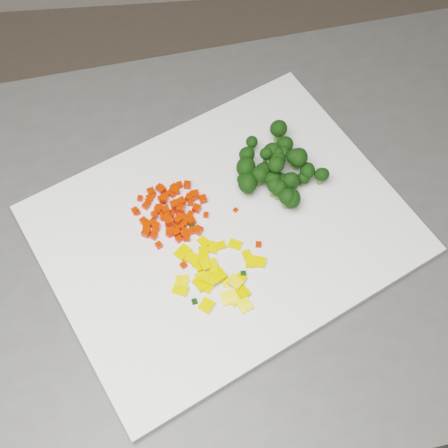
{
  "coord_description": "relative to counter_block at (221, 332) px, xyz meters",
  "views": [
    {
      "loc": [
        -0.05,
        0.04,
        1.7
      ],
      "look_at": [
        -0.01,
        0.48,
        0.92
      ],
      "focal_mm": 50.0,
      "sensor_mm": 36.0,
      "label": 1
    }
  ],
  "objects": [
    {
      "name": "carrot_cube_19",
      "position": [
        -0.07,
        -0.01,
        0.47
      ],
      "size": [
        0.01,
        0.01,
        0.01
      ],
      "primitive_type": "cube",
      "rotation": [
        0.0,
        0.0,
        0.63
      ],
      "color": "red",
      "rests_on": "carrot_pile"
    },
    {
      "name": "broccoli_floret_10",
      "position": [
        0.14,
        0.07,
        0.48
      ],
      "size": [
        0.03,
        0.03,
        0.04
      ],
      "primitive_type": null,
      "color": "black",
      "rests_on": "broccoli_pile"
    },
    {
      "name": "pepper_chunk_0",
      "position": [
        -0.03,
        -0.12,
        0.47
      ],
      "size": [
        0.03,
        0.02,
        0.01
      ],
      "primitive_type": "cube",
      "rotation": [
        -0.08,
        -0.05,
        0.95
      ],
      "color": "#E1B10B",
      "rests_on": "pepper_pile"
    },
    {
      "name": "carrot_cube_21",
      "position": [
        -0.08,
        0.02,
        0.47
      ],
      "size": [
        0.01,
        0.01,
        0.01
      ],
      "primitive_type": "cube",
      "rotation": [
        0.0,
        0.0,
        0.03
      ],
      "color": "red",
      "rests_on": "carrot_pile"
    },
    {
      "name": "pepper_chunk_9",
      "position": [
        -0.01,
        -0.07,
        0.47
      ],
      "size": [
        0.01,
        0.02,
        0.01
      ],
      "primitive_type": "cube",
      "rotation": [
        -0.13,
        -0.05,
        1.7
      ],
      "color": "#E1B10B",
      "rests_on": "pepper_pile"
    },
    {
      "name": "broccoli_floret_24",
      "position": [
        0.09,
        0.07,
        0.5
      ],
      "size": [
        0.03,
        0.03,
        0.04
      ],
      "primitive_type": null,
      "color": "black",
      "rests_on": "broccoli_pile"
    },
    {
      "name": "stray_bit_6",
      "position": [
        -0.06,
        -0.06,
        0.47
      ],
      "size": [
        0.01,
        0.01,
        0.01
      ],
      "primitive_type": "cube",
      "rotation": [
        0.0,
        0.0,
        0.57
      ],
      "color": "red",
      "rests_on": "cutting_board"
    },
    {
      "name": "carrot_cube_24",
      "position": [
        -0.06,
        0.02,
        0.47
      ],
      "size": [
        0.01,
        0.01,
        0.01
      ],
      "primitive_type": "cube",
      "rotation": [
        0.0,
        0.0,
        2.06
      ],
      "color": "red",
      "rests_on": "carrot_pile"
    },
    {
      "name": "pepper_chunk_10",
      "position": [
        -0.06,
        -0.09,
        0.47
      ],
      "size": [
        0.02,
        0.02,
        0.01
      ],
      "primitive_type": "cube",
      "rotation": [
        0.04,
        -0.12,
        1.01
      ],
      "color": "#E1B10B",
      "rests_on": "pepper_pile"
    },
    {
      "name": "carrot_cube_2",
      "position": [
        -0.05,
        -0.01,
        0.47
      ],
      "size": [
        0.01,
        0.01,
        0.01
      ],
      "primitive_type": "cube",
      "rotation": [
        0.0,
        0.0,
        2.33
      ],
      "color": "red",
      "rests_on": "carrot_pile"
    },
    {
      "name": "pepper_chunk_4",
      "position": [
        0.01,
        -0.12,
        0.47
      ],
      "size": [
        0.03,
        0.03,
        0.01
      ],
      "primitive_type": "cube",
      "rotation": [
        -0.04,
        -0.06,
        2.22
      ],
      "color": "#E1B10B",
      "rests_on": "pepper_pile"
    },
    {
      "name": "carrot_cube_55",
      "position": [
        -0.04,
        0.04,
        0.47
      ],
      "size": [
        0.01,
        0.01,
        0.01
      ],
      "primitive_type": "cube",
      "rotation": [
        0.0,
        0.0,
        1.47
      ],
      "color": "red",
      "rests_on": "carrot_pile"
    },
    {
      "name": "carrot_cube_37",
      "position": [
        -0.07,
        0.02,
        0.48
      ],
      "size": [
        0.01,
        0.01,
        0.01
      ],
      "primitive_type": "cube",
      "rotation": [
        0.0,
        0.0,
        3.04
      ],
      "color": "red",
      "rests_on": "carrot_pile"
    },
    {
      "name": "carrot_cube_23",
      "position": [
        -0.1,
        0.06,
        0.47
      ],
      "size": [
        0.01,
        0.01,
        0.01
      ],
      "primitive_type": "cube",
      "rotation": [
        0.0,
        0.0,
        2.39
      ],
      "color": "red",
      "rests_on": "carrot_pile"
    },
    {
      "name": "broccoli_floret_26",
      "position": [
        0.09,
        0.08,
        0.5
      ],
      "size": [
        0.03,
        0.03,
        0.03
      ],
      "primitive_type": null,
      "color": "black",
      "rests_on": "broccoli_pile"
    },
    {
      "name": "pepper_chunk_24",
      "position": [
        0.02,
        -0.09,
        0.47
      ],
      "size": [
        0.02,
        0.02,
        0.01
      ],
      "primitive_type": "cube",
      "rotation": [
        -0.14,
        0.06,
        0.84
      ],
      "color": "#E1B10B",
      "rests_on": "pepper_pile"
    },
    {
      "name": "carrot_cube_66",
      "position": [
        -0.09,
        0.03,
        0.47
      ],
      "size": [
        0.01,
        0.01,
        0.01
      ],
      "primitive_type": "cube",
      "rotation": [
        0.0,
        0.0,
        1.63
      ],
      "color": "red",
      "rests_on": "carrot_pile"
    },
    {
      "name": "carrot_cube_77",
      "position": [
        -0.08,
        0.05,
        0.47
      ],
      "size": [
        0.01,
        0.01,
        0.01
      ],
      "primitive_type": "cube",
      "rotation": [
        0.0,
        0.0,
        2.01
      ],
      "color": "red",
      "rests_on": "carrot_pile"
    },
    {
      "name": "carrot_cube_62",
      "position": [
        -0.05,
        0.01,
        0.47
      ],
      "size": [
        0.01,
        0.01,
        0.01
      ],
      "primitive_type": "cube",
      "rotation": [
        0.0,
        0.0,
        3.02
      ],
      "color": "red",
      "rests_on": "carrot_pile"
    },
    {
      "name": "pepper_chunk_20",
      "position": [
        -0.03,
        -0.08,
        0.47
      ],
      "size": [
        0.02,
        0.02,
        0.01
      ],
      "primitive_type": "cube",
      "rotation": [
        -0.04,
        -0.08,
        1.89
      ],
      "color": "#E1B10B",
      "rests_on": "pepper_pile"
    },
    {
      "name": "pepper_chunk_5",
      "position": [
        -0.03,
        -0.09,
        0.47
      ],
      "size": [
        0.03,
        0.03,
        0.01
      ],
      "primitive_type": "cube",
      "rotation": [
        -0.13,
        0.1,
        0.39
      ],
      "color": "#E1B10B",
      "rests_on": "pepper_pile"
    },
    {
      "name": "carrot_cube_7",
      "position": [
        -0.11,
        0.01,
        0.47
      ],
      "size": [
        0.01,
        0.01,
        0.01
      ],
      "primitive_type": "cube",
      "rotation": [
        0.0,
        0.0,
        0.42
      ],
      "color": "red",
      "rests_on": "carrot_pile"
    },
    {
      "name": "broccoli_floret_23",
      "position": [
        0.04,
        0.05,
        0.48
      ],
      "size": [
        0.04,
        0.04,
        0.04
      ],
      "primitive_type": null,
      "color": "black",
      "rests_on": "broccoli_pile"
    },
    {
      "name": "carrot_cube_56",
      "position": [
        -0.07,
        -0.01,
        0.47
      ],
      "size": [
        0.01,
        0.01,
        0.01
      ],
      "primitive_type": "cube",
      "rotation": [
        0.0,
        0.0,
        0.61
      ],
      "color": "red",
      "rests_on": "carrot_pile"
    },
    {
      "name": "pepper_chunk_1",
      "position": [
        -0.0,
        -0.03,
        0.47
      ],
      "size": [
        0.02,
        0.02,
        0.01
      ],
      "primitive_type": "cube",
      "rotation": [
        -0.09,
        -0.08,
        0.21
      ],
      "color": "#E1B10B",
      "rests_on": "pepper_pile"
    },
    {
      "name": "pepper_chunk_13",
      "position": [
        -0.03,
        -0.06,
        0.47
      ],
      "size": [
        0.03,
        0.03,
        0.01
      ],
      "primitive_type": "cube",
      "rotation": [
        -0.1,
        0.11,
        2.0
      ],
      "color": "#E1B10B",
      "rests_on": "pepper_pile"
    },
    {
      "name": "carrot_cube_0",
      "position": [
        -0.05,
        0.04,
        0.47
      ],
      "size": [
        0.01,
        0.01,
        0.01
      ],
      "primitive_type": "cube",
      "rotation": [
        0.0,
        0.0,
        0.27
      ],
      "color": "red",
      "rests_on": "carrot_pile"
    },
    {
      "name": "broccoli_floret_8",
      "position": [
        0.1,
        0.02,
        0.48
      ],
      "size": [
        0.03,
        0.03,
        0.04
      ],
      "primitive_type": null,
      "color": "black",
      "rests_on": "broccoli_pile"
    },
    {
      "name": "pepper_chunk_22",
      "position": [
        0.03,
        -0.05,
        0.47
      ],
      "size": [
        0.02,
        0.02,
        0.01
      ],
      "primitive_type": "cube",
      "rotation": [
        0.08,
        -0.07,
        1.87
      ],
      "color": "#E1B10B",
      "rests_on": "pepper_pile"
    },
    {
      "name": "carrot_cube_73",
      "position": [
        -0.06,
        0.01,
        0.48
      ],
      "size": [
        0.01,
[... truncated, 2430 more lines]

